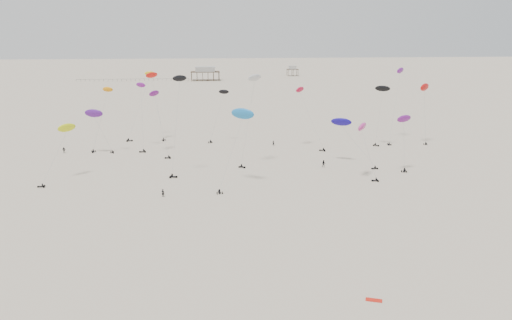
{
  "coord_description": "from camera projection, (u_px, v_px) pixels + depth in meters",
  "views": [
    {
      "loc": [
        -11.29,
        -20.14,
        35.25
      ],
      "look_at": [
        0.0,
        88.0,
        7.0
      ],
      "focal_mm": 35.0,
      "sensor_mm": 36.0,
      "label": 1
    }
  ],
  "objects": [
    {
      "name": "spectator_3",
      "position": [
        273.0,
        146.0,
        157.54
      ],
      "size": [
        0.73,
        0.53,
        1.92
      ],
      "primitive_type": "imported",
      "rotation": [
        0.0,
        0.0,
        3.07
      ],
      "color": "black",
      "rests_on": "ground"
    },
    {
      "name": "pavilion_small",
      "position": [
        293.0,
        71.0,
        400.33
      ],
      "size": [
        9.0,
        7.0,
        8.0
      ],
      "color": "brown",
      "rests_on": "ground"
    },
    {
      "name": "rig_9",
      "position": [
        63.0,
        135.0,
        121.23
      ],
      "size": [
        7.55,
        12.49,
        14.92
      ],
      "rotation": [
        0.0,
        0.0,
        1.7
      ],
      "color": "black",
      "rests_on": "ground"
    },
    {
      "name": "rig_13",
      "position": [
        344.0,
        126.0,
        136.75
      ],
      "size": [
        10.78,
        13.49,
        15.27
      ],
      "rotation": [
        0.0,
        0.0,
        1.9
      ],
      "color": "black",
      "rests_on": "ground"
    },
    {
      "name": "pavilion_main",
      "position": [
        205.0,
        74.0,
        364.24
      ],
      "size": [
        21.0,
        13.0,
        9.8
      ],
      "color": "brown",
      "rests_on": "ground"
    },
    {
      "name": "rig_2",
      "position": [
        141.0,
        107.0,
        152.12
      ],
      "size": [
        3.84,
        12.68,
        20.58
      ],
      "rotation": [
        0.0,
        0.0,
        1.85
      ],
      "color": "black",
      "rests_on": "ground"
    },
    {
      "name": "rig_6",
      "position": [
        95.0,
        116.0,
        146.36
      ],
      "size": [
        8.74,
        4.32,
        13.19
      ],
      "rotation": [
        0.0,
        0.0,
        3.61
      ],
      "color": "black",
      "rests_on": "ground"
    },
    {
      "name": "spectator_1",
      "position": [
        324.0,
        167.0,
        132.79
      ],
      "size": [
        1.26,
        0.99,
        2.27
      ],
      "primitive_type": "imported",
      "rotation": [
        0.0,
        0.0,
        5.93
      ],
      "color": "black",
      "rests_on": "ground"
    },
    {
      "name": "rig_3",
      "position": [
        102.0,
        112.0,
        147.17
      ],
      "size": [
        7.85,
        3.63,
        19.4
      ],
      "rotation": [
        0.0,
        0.0,
        3.05
      ],
      "color": "black",
      "rests_on": "ground"
    },
    {
      "name": "rig_4",
      "position": [
        381.0,
        99.0,
        155.88
      ],
      "size": [
        5.68,
        5.85,
        18.94
      ],
      "rotation": [
        0.0,
        0.0,
        3.89
      ],
      "color": "black",
      "rests_on": "ground"
    },
    {
      "name": "rig_10",
      "position": [
        364.0,
        134.0,
        121.48
      ],
      "size": [
        5.53,
        8.26,
        13.8
      ],
      "rotation": [
        0.0,
        0.0,
        1.55
      ],
      "color": "black",
      "rests_on": "ground"
    },
    {
      "name": "pier_fence",
      "position": [
        133.0,
        80.0,
        359.88
      ],
      "size": [
        80.2,
        0.2,
        1.5
      ],
      "color": "black",
      "rests_on": "ground"
    },
    {
      "name": "rig_5",
      "position": [
        404.0,
        131.0,
        127.8
      ],
      "size": [
        5.03,
        5.7,
        14.59
      ],
      "rotation": [
        0.0,
        0.0,
        5.72
      ],
      "color": "black",
      "rests_on": "ground"
    },
    {
      "name": "rig_16",
      "position": [
        425.0,
        92.0,
        158.81
      ],
      "size": [
        5.33,
        7.94,
        19.16
      ],
      "rotation": [
        0.0,
        0.0,
        5.63
      ],
      "color": "black",
      "rests_on": "ground"
    },
    {
      "name": "grounded_kite_a",
      "position": [
        374.0,
        300.0,
        67.23
      ],
      "size": [
        2.38,
        1.61,
        0.08
      ],
      "primitive_type": "cube",
      "rotation": [
        0.0,
        0.0,
        -0.35
      ],
      "color": "red",
      "rests_on": "ground"
    },
    {
      "name": "spectator_0",
      "position": [
        163.0,
        197.0,
        109.24
      ],
      "size": [
        0.89,
        0.76,
        2.06
      ],
      "primitive_type": "imported",
      "rotation": [
        0.0,
        0.0,
        2.74
      ],
      "color": "black",
      "rests_on": "ground"
    },
    {
      "name": "rig_15",
      "position": [
        240.0,
        122.0,
        116.26
      ],
      "size": [
        9.92,
        12.77,
        18.98
      ],
      "rotation": [
        0.0,
        0.0,
        0.1
      ],
      "color": "black",
      "rests_on": "ground"
    },
    {
      "name": "rig_17",
      "position": [
        157.0,
        105.0,
        146.43
      ],
      "size": [
        6.98,
        13.91,
        19.64
      ],
      "rotation": [
        0.0,
        0.0,
        1.67
      ],
      "color": "black",
      "rests_on": "ground"
    },
    {
      "name": "rig_0",
      "position": [
        154.0,
        86.0,
        162.55
      ],
      "size": [
        6.22,
        6.89,
        22.44
      ],
      "rotation": [
        0.0,
        0.0,
        3.05
      ],
      "color": "black",
      "rests_on": "ground"
    },
    {
      "name": "rig_11",
      "position": [
        142.0,
        100.0,
        167.02
      ],
      "size": [
        9.58,
        12.1,
        23.4
      ],
      "rotation": [
        0.0,
        0.0,
        4.62
      ],
      "color": "black",
      "rests_on": "ground"
    },
    {
      "name": "rig_12",
      "position": [
        305.0,
        102.0,
        153.64
      ],
      "size": [
        8.81,
        12.41,
        19.63
      ],
      "rotation": [
        0.0,
        0.0,
        1.41
      ],
      "color": "black",
      "rests_on": "ground"
    },
    {
      "name": "rig_7",
      "position": [
        177.0,
        114.0,
        123.43
      ],
      "size": [
        5.26,
        8.4,
        24.7
      ],
      "rotation": [
        0.0,
        0.0,
        4.46
      ],
      "color": "black",
      "rests_on": "ground"
    },
    {
      "name": "rig_1",
      "position": [
        219.0,
        111.0,
        162.11
      ],
      "size": [
        7.38,
        6.42,
        16.8
      ],
      "rotation": [
        0.0,
        0.0,
        6.07
      ],
      "color": "black",
      "rests_on": "ground"
    },
    {
      "name": "rig_8",
      "position": [
        399.0,
        80.0,
        164.44
      ],
      "size": [
        9.98,
        15.64,
        25.33
      ],
      "rotation": [
        0.0,
        0.0,
        0.15
      ],
      "color": "black",
      "rests_on": "ground"
    },
    {
      "name": "spectator_2",
      "position": [
        64.0,
        153.0,
        148.06
      ],
      "size": [
        1.32,
        0.76,
        2.18
      ],
      "primitive_type": "imported",
      "rotation": [
        0.0,
        0.0,
        6.33
      ],
      "color": "black",
      "rests_on": "ground"
    },
    {
      "name": "rig_14",
      "position": [
        252.0,
        93.0,
        132.59
      ],
      "size": [
        7.56,
        9.55,
        24.32
      ],
      "rotation": [
        0.0,
        0.0,
        4.0
      ],
      "color": "black",
      "rests_on": "ground"
    },
    {
      "name": "ground_plane",
      "position": [
        230.0,
        112.0,
        221.91
      ],
      "size": [
        900.0,
        900.0,
        0.0
      ],
      "primitive_type": "plane",
      "color": "beige"
    }
  ]
}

